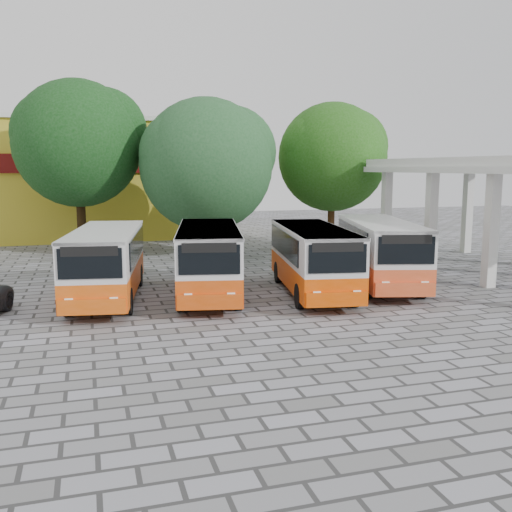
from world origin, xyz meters
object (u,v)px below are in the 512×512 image
object	(u,v)px
bus_far_left	(106,259)
bus_centre_right	(313,256)
bus_far_right	(380,249)
bus_centre_left	(209,256)

from	to	relation	value
bus_far_left	bus_centre_right	distance (m)	7.92
bus_far_right	bus_far_left	bearing A→B (deg)	-168.06
bus_far_left	bus_centre_left	size ratio (longest dim) A/B	0.98
bus_centre_left	bus_centre_right	world-z (taller)	bus_centre_left
bus_far_left	bus_far_right	bearing A→B (deg)	6.28
bus_centre_right	bus_far_right	world-z (taller)	bus_far_right
bus_far_left	bus_centre_right	bearing A→B (deg)	0.17
bus_centre_left	bus_far_right	distance (m)	7.30
bus_centre_right	bus_far_right	bearing A→B (deg)	20.93
bus_centre_left	bus_far_right	bearing A→B (deg)	10.11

